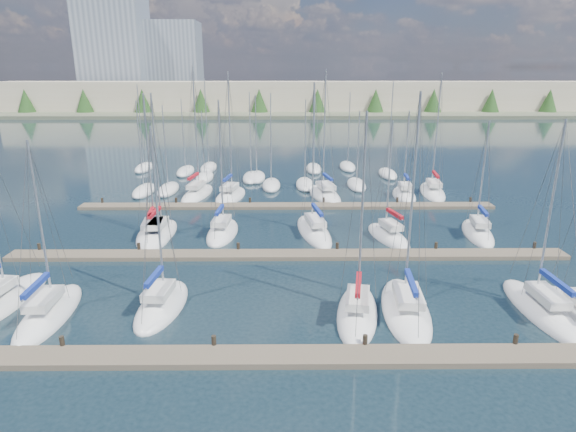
{
  "coord_description": "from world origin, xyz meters",
  "views": [
    {
      "loc": [
        -0.25,
        -19.4,
        14.36
      ],
      "look_at": [
        0.0,
        14.0,
        4.0
      ],
      "focal_mm": 30.0,
      "sensor_mm": 36.0,
      "label": 1
    }
  ],
  "objects_px": {
    "sailboat_p": "(325,194)",
    "sailboat_n": "(197,194)",
    "sailboat_q": "(404,195)",
    "sailboat_d": "(357,313)",
    "sailboat_h": "(154,235)",
    "sailboat_b": "(49,314)",
    "sailboat_j": "(222,232)",
    "sailboat_r": "(432,192)",
    "sailboat_i": "(160,234)",
    "sailboat_f": "(541,310)",
    "sailboat_o": "(231,196)",
    "sailboat_l": "(388,236)",
    "sailboat_k": "(314,231)",
    "sailboat_c": "(162,305)",
    "sailboat_m": "(478,233)",
    "sailboat_e": "(406,309)"
  },
  "relations": [
    {
      "from": "sailboat_b",
      "to": "sailboat_k",
      "type": "height_order",
      "value": "sailboat_k"
    },
    {
      "from": "sailboat_r",
      "to": "sailboat_k",
      "type": "relative_size",
      "value": 1.05
    },
    {
      "from": "sailboat_k",
      "to": "sailboat_q",
      "type": "relative_size",
      "value": 1.32
    },
    {
      "from": "sailboat_l",
      "to": "sailboat_e",
      "type": "bearing_deg",
      "value": -111.26
    },
    {
      "from": "sailboat_r",
      "to": "sailboat_c",
      "type": "relative_size",
      "value": 1.22
    },
    {
      "from": "sailboat_m",
      "to": "sailboat_o",
      "type": "height_order",
      "value": "sailboat_o"
    },
    {
      "from": "sailboat_b",
      "to": "sailboat_q",
      "type": "relative_size",
      "value": 1.07
    },
    {
      "from": "sailboat_p",
      "to": "sailboat_j",
      "type": "relative_size",
      "value": 1.2
    },
    {
      "from": "sailboat_o",
      "to": "sailboat_c",
      "type": "distance_m",
      "value": 26.68
    },
    {
      "from": "sailboat_p",
      "to": "sailboat_r",
      "type": "xyz_separation_m",
      "value": [
        12.93,
        1.2,
        0.01
      ]
    },
    {
      "from": "sailboat_m",
      "to": "sailboat_h",
      "type": "distance_m",
      "value": 28.82
    },
    {
      "from": "sailboat_b",
      "to": "sailboat_o",
      "type": "bearing_deg",
      "value": 71.54
    },
    {
      "from": "sailboat_p",
      "to": "sailboat_i",
      "type": "xyz_separation_m",
      "value": [
        -15.74,
        -13.86,
        0.01
      ]
    },
    {
      "from": "sailboat_q",
      "to": "sailboat_d",
      "type": "bearing_deg",
      "value": -103.96
    },
    {
      "from": "sailboat_k",
      "to": "sailboat_f",
      "type": "relative_size",
      "value": 1.12
    },
    {
      "from": "sailboat_p",
      "to": "sailboat_j",
      "type": "xyz_separation_m",
      "value": [
        -10.27,
        -13.27,
        0.0
      ]
    },
    {
      "from": "sailboat_n",
      "to": "sailboat_j",
      "type": "distance_m",
      "value": 14.4
    },
    {
      "from": "sailboat_o",
      "to": "sailboat_f",
      "type": "bearing_deg",
      "value": -42.11
    },
    {
      "from": "sailboat_c",
      "to": "sailboat_h",
      "type": "bearing_deg",
      "value": 111.12
    },
    {
      "from": "sailboat_o",
      "to": "sailboat_k",
      "type": "distance_m",
      "value": 15.34
    },
    {
      "from": "sailboat_d",
      "to": "sailboat_l",
      "type": "xyz_separation_m",
      "value": [
        4.73,
        13.67,
        -0.01
      ]
    },
    {
      "from": "sailboat_c",
      "to": "sailboat_h",
      "type": "height_order",
      "value": "sailboat_h"
    },
    {
      "from": "sailboat_k",
      "to": "sailboat_q",
      "type": "bearing_deg",
      "value": 39.69
    },
    {
      "from": "sailboat_p",
      "to": "sailboat_l",
      "type": "distance_m",
      "value": 15.18
    },
    {
      "from": "sailboat_r",
      "to": "sailboat_i",
      "type": "relative_size",
      "value": 1.11
    },
    {
      "from": "sailboat_d",
      "to": "sailboat_k",
      "type": "relative_size",
      "value": 0.92
    },
    {
      "from": "sailboat_b",
      "to": "sailboat_j",
      "type": "distance_m",
      "value": 17.19
    },
    {
      "from": "sailboat_p",
      "to": "sailboat_n",
      "type": "distance_m",
      "value": 14.88
    },
    {
      "from": "sailboat_h",
      "to": "sailboat_q",
      "type": "distance_m",
      "value": 28.92
    },
    {
      "from": "sailboat_o",
      "to": "sailboat_i",
      "type": "height_order",
      "value": "sailboat_o"
    },
    {
      "from": "sailboat_b",
      "to": "sailboat_i",
      "type": "relative_size",
      "value": 0.86
    },
    {
      "from": "sailboat_c",
      "to": "sailboat_r",
      "type": "bearing_deg",
      "value": 52.97
    },
    {
      "from": "sailboat_p",
      "to": "sailboat_q",
      "type": "bearing_deg",
      "value": -11.77
    },
    {
      "from": "sailboat_h",
      "to": "sailboat_j",
      "type": "bearing_deg",
      "value": -0.01
    },
    {
      "from": "sailboat_m",
      "to": "sailboat_r",
      "type": "bearing_deg",
      "value": 97.74
    },
    {
      "from": "sailboat_k",
      "to": "sailboat_q",
      "type": "distance_m",
      "value": 17.03
    },
    {
      "from": "sailboat_i",
      "to": "sailboat_h",
      "type": "height_order",
      "value": "sailboat_i"
    },
    {
      "from": "sailboat_i",
      "to": "sailboat_j",
      "type": "relative_size",
      "value": 1.05
    },
    {
      "from": "sailboat_j",
      "to": "sailboat_k",
      "type": "bearing_deg",
      "value": 5.17
    },
    {
      "from": "sailboat_d",
      "to": "sailboat_n",
      "type": "bearing_deg",
      "value": 127.1
    },
    {
      "from": "sailboat_h",
      "to": "sailboat_q",
      "type": "height_order",
      "value": "sailboat_h"
    },
    {
      "from": "sailboat_r",
      "to": "sailboat_q",
      "type": "distance_m",
      "value": 3.99
    },
    {
      "from": "sailboat_m",
      "to": "sailboat_d",
      "type": "xyz_separation_m",
      "value": [
        -12.91,
        -14.55,
        0.01
      ]
    },
    {
      "from": "sailboat_p",
      "to": "sailboat_f",
      "type": "relative_size",
      "value": 1.21
    },
    {
      "from": "sailboat_p",
      "to": "sailboat_k",
      "type": "bearing_deg",
      "value": -109.11
    },
    {
      "from": "sailboat_f",
      "to": "sailboat_h",
      "type": "bearing_deg",
      "value": 151.64
    },
    {
      "from": "sailboat_p",
      "to": "sailboat_o",
      "type": "xyz_separation_m",
      "value": [
        -10.9,
        -0.52,
        0.01
      ]
    },
    {
      "from": "sailboat_c",
      "to": "sailboat_q",
      "type": "height_order",
      "value": "sailboat_c"
    },
    {
      "from": "sailboat_b",
      "to": "sailboat_p",
      "type": "bearing_deg",
      "value": 53.79
    },
    {
      "from": "sailboat_d",
      "to": "sailboat_j",
      "type": "height_order",
      "value": "sailboat_d"
    }
  ]
}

